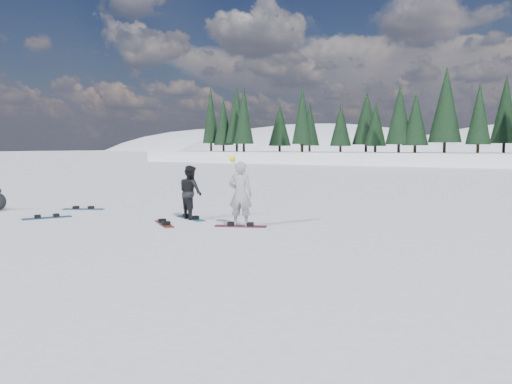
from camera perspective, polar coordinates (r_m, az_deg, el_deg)
ground at (r=14.77m, az=-10.69°, el=-3.86°), size 420.00×420.00×0.00m
alpine_backdrop at (r=201.90m, az=24.39°, el=0.15°), size 412.50×227.00×53.20m
snowboarder_woman at (r=14.29m, az=-1.79°, el=-0.21°), size 0.79×0.63×2.05m
snowboarder_man at (r=16.00m, az=-7.49°, el=-0.02°), size 1.03×0.93×1.72m
snowboard_woman at (r=14.41m, az=-1.77°, el=-3.94°), size 1.49×0.85×0.03m
snowboard_man at (r=16.10m, az=-7.46°, el=-3.01°), size 1.48×0.89×0.03m
snowboard_loose_a at (r=17.46m, az=-22.78°, el=-2.74°), size 0.96×1.45×0.03m
snowboard_loose_c at (r=19.37m, az=-19.11°, el=-1.86°), size 1.44×0.98×0.03m
snowboard_loose_b at (r=15.08m, az=-10.45°, el=-3.62°), size 1.37×1.13×0.03m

